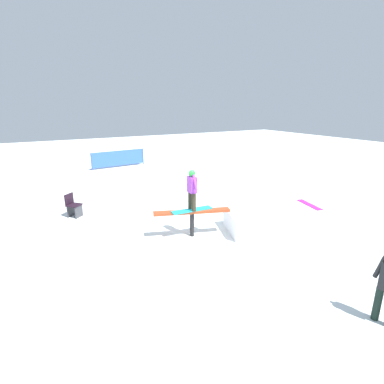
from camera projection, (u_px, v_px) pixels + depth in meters
ground_plane at (192, 236)px, 9.59m from camera, size 60.00×60.00×0.00m
rail_feature at (192, 214)px, 9.38m from camera, size 2.38×1.05×0.86m
snow_kicker_ramp at (256, 222)px, 9.84m from camera, size 2.19×2.00×0.67m
main_rider_on_rail at (192, 191)px, 9.16m from camera, size 1.33×0.69×1.29m
loose_snowboard_magenta at (309, 205)px, 12.50m from camera, size 0.60×1.42×0.02m
folding_chair at (73, 206)px, 11.11m from camera, size 0.62×0.62×0.88m
safety_fence at (118, 158)px, 19.77m from camera, size 3.60×0.40×1.10m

